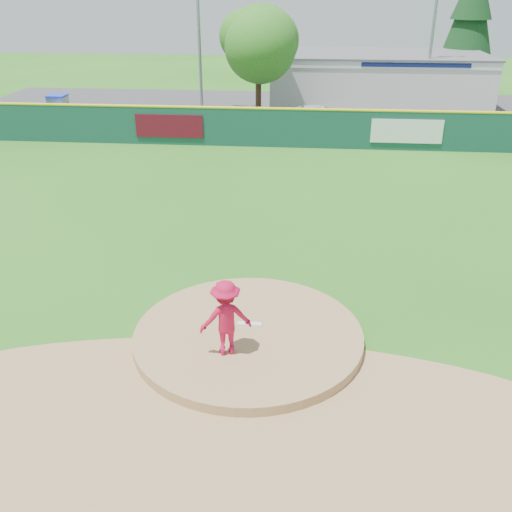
# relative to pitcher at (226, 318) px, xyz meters

# --- Properties ---
(ground) EXTENTS (120.00, 120.00, 0.00)m
(ground) POSITION_rel_pitcher_xyz_m (0.40, 0.88, -1.15)
(ground) COLOR #286B19
(ground) RESTS_ON ground
(pitchers_mound) EXTENTS (5.50, 5.50, 0.50)m
(pitchers_mound) POSITION_rel_pitcher_xyz_m (0.40, 0.88, -1.15)
(pitchers_mound) COLOR #9E774C
(pitchers_mound) RESTS_ON ground
(pitching_rubber) EXTENTS (0.60, 0.15, 0.04)m
(pitching_rubber) POSITION_rel_pitcher_xyz_m (0.40, 1.18, -0.88)
(pitching_rubber) COLOR white
(pitching_rubber) RESTS_ON pitchers_mound
(infield_dirt_arc) EXTENTS (15.40, 15.40, 0.01)m
(infield_dirt_arc) POSITION_rel_pitcher_xyz_m (0.40, -2.12, -1.14)
(infield_dirt_arc) COLOR #9E774C
(infield_dirt_arc) RESTS_ON ground
(parking_lot) EXTENTS (44.00, 16.00, 0.02)m
(parking_lot) POSITION_rel_pitcher_xyz_m (0.40, 27.88, -1.14)
(parking_lot) COLOR #38383A
(parking_lot) RESTS_ON ground
(pitcher) EXTENTS (1.31, 1.00, 1.79)m
(pitcher) POSITION_rel_pitcher_xyz_m (0.00, 0.00, 0.00)
(pitcher) COLOR #BF103A
(pitcher) RESTS_ON pitchers_mound
(van) EXTENTS (4.56, 2.36, 1.23)m
(van) POSITION_rel_pitcher_xyz_m (2.30, 23.68, -0.51)
(van) COLOR silver
(van) RESTS_ON parking_lot
(pool_building_grp) EXTENTS (15.20, 8.20, 3.31)m
(pool_building_grp) POSITION_rel_pitcher_xyz_m (6.40, 32.88, 0.52)
(pool_building_grp) COLOR silver
(pool_building_grp) RESTS_ON ground
(fence_banners) EXTENTS (15.89, 0.04, 1.20)m
(fence_banners) POSITION_rel_pitcher_xyz_m (0.46, 18.80, -0.15)
(fence_banners) COLOR #5B0D1C
(fence_banners) RESTS_ON ground
(playground_slide) EXTENTS (1.06, 2.98, 1.65)m
(playground_slide) POSITION_rel_pitcher_xyz_m (-13.75, 23.58, -0.31)
(playground_slide) COLOR #1B35E6
(playground_slide) RESTS_ON ground
(outfield_fence) EXTENTS (40.00, 0.14, 2.07)m
(outfield_fence) POSITION_rel_pitcher_xyz_m (0.40, 18.88, -0.06)
(outfield_fence) COLOR #144237
(outfield_fence) RESTS_ON ground
(deciduous_tree) EXTENTS (5.60, 5.60, 7.36)m
(deciduous_tree) POSITION_rel_pitcher_xyz_m (-1.60, 25.88, 3.41)
(deciduous_tree) COLOR #382314
(deciduous_tree) RESTS_ON ground
(conifer_tree) EXTENTS (4.40, 4.40, 9.50)m
(conifer_tree) POSITION_rel_pitcher_xyz_m (13.40, 36.88, 4.40)
(conifer_tree) COLOR #382314
(conifer_tree) RESTS_ON ground
(light_pole_left) EXTENTS (1.75, 0.25, 11.00)m
(light_pole_left) POSITION_rel_pitcher_xyz_m (-5.60, 27.88, 4.90)
(light_pole_left) COLOR gray
(light_pole_left) RESTS_ON ground
(light_pole_right) EXTENTS (1.75, 0.25, 10.00)m
(light_pole_right) POSITION_rel_pitcher_xyz_m (9.40, 29.88, 4.40)
(light_pole_right) COLOR gray
(light_pole_right) RESTS_ON ground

